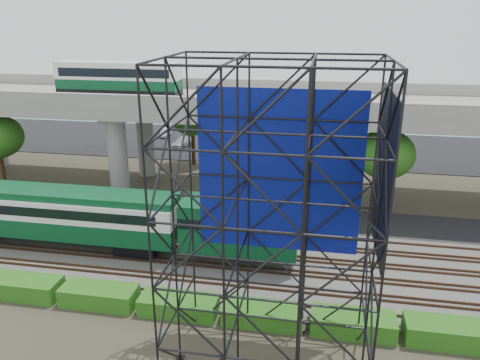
# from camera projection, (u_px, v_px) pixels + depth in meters

# --- Properties ---
(ground) EXTENTS (140.00, 140.00, 0.00)m
(ground) POSITION_uv_depth(u_px,v_px,m) (184.00, 274.00, 31.80)
(ground) COLOR #474233
(ground) RESTS_ON ground
(ballast_bed) EXTENTS (90.00, 12.00, 0.20)m
(ballast_bed) POSITION_uv_depth(u_px,v_px,m) (192.00, 258.00, 33.62)
(ballast_bed) COLOR slate
(ballast_bed) RESTS_ON ground
(service_road) EXTENTS (90.00, 5.00, 0.08)m
(service_road) POSITION_uv_depth(u_px,v_px,m) (218.00, 212.00, 41.52)
(service_road) COLOR black
(service_road) RESTS_ON ground
(parking_lot) EXTENTS (90.00, 18.00, 0.08)m
(parking_lot) POSITION_uv_depth(u_px,v_px,m) (257.00, 144.00, 63.31)
(parking_lot) COLOR black
(parking_lot) RESTS_ON ground
(harbor_water) EXTENTS (140.00, 40.00, 0.03)m
(harbor_water) POSITION_uv_depth(u_px,v_px,m) (274.00, 113.00, 83.72)
(harbor_water) COLOR slate
(harbor_water) RESTS_ON ground
(rail_tracks) EXTENTS (90.00, 9.52, 0.16)m
(rail_tracks) POSITION_uv_depth(u_px,v_px,m) (192.00, 256.00, 33.56)
(rail_tracks) COLOR #472D1E
(rail_tracks) RESTS_ON ballast_bed
(commuter_train) EXTENTS (29.30, 3.06, 4.30)m
(commuter_train) POSITION_uv_depth(u_px,v_px,m) (80.00, 214.00, 34.10)
(commuter_train) COLOR black
(commuter_train) RESTS_ON rail_tracks
(overpass) EXTENTS (80.00, 12.00, 12.40)m
(overpass) POSITION_uv_depth(u_px,v_px,m) (221.00, 109.00, 44.02)
(overpass) COLOR #9E9B93
(overpass) RESTS_ON ground
(scaffold_tower) EXTENTS (9.36, 6.36, 15.00)m
(scaffold_tower) POSITION_uv_depth(u_px,v_px,m) (271.00, 233.00, 20.76)
(scaffold_tower) COLOR black
(scaffold_tower) RESTS_ON ground
(hedge_strip) EXTENTS (34.60, 1.80, 1.20)m
(hedge_strip) POSITION_uv_depth(u_px,v_px,m) (179.00, 304.00, 27.46)
(hedge_strip) COLOR #215814
(hedge_strip) RESTS_ON ground
(trees) EXTENTS (40.94, 16.94, 7.69)m
(trees) POSITION_uv_depth(u_px,v_px,m) (184.00, 134.00, 45.71)
(trees) COLOR #382314
(trees) RESTS_ON ground
(suv) EXTENTS (5.69, 3.52, 1.47)m
(suv) POSITION_uv_depth(u_px,v_px,m) (45.00, 196.00, 43.19)
(suv) COLOR black
(suv) RESTS_ON service_road
(parked_cars) EXTENTS (37.35, 9.53, 1.26)m
(parked_cars) POSITION_uv_depth(u_px,v_px,m) (266.00, 141.00, 62.49)
(parked_cars) COLOR silver
(parked_cars) RESTS_ON parking_lot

